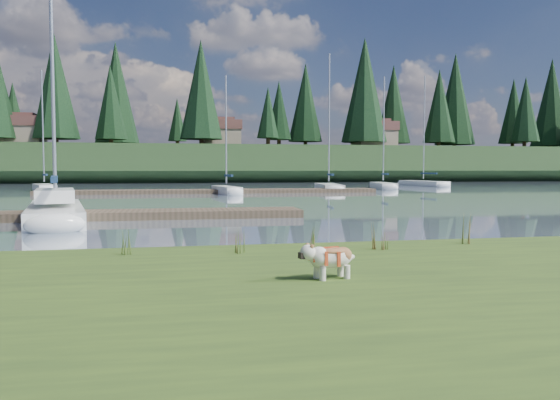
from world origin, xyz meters
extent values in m
plane|color=gray|center=(0.00, 30.00, 0.00)|extent=(200.00, 200.00, 0.00)
cube|color=#39531C|center=(0.00, -6.00, 0.17)|extent=(60.00, 9.00, 0.35)
cube|color=#1E3319|center=(0.00, 73.00, 2.50)|extent=(200.00, 20.00, 5.00)
cylinder|color=silver|center=(1.07, -5.28, 0.45)|extent=(0.09, 0.09, 0.19)
cylinder|color=silver|center=(1.04, -5.10, 0.45)|extent=(0.09, 0.09, 0.19)
cylinder|color=silver|center=(1.45, -5.21, 0.45)|extent=(0.09, 0.09, 0.19)
cylinder|color=silver|center=(1.42, -5.03, 0.45)|extent=(0.09, 0.09, 0.19)
ellipsoid|color=silver|center=(1.25, -5.15, 0.65)|extent=(0.68, 0.43, 0.30)
ellipsoid|color=#9C623A|center=(1.25, -5.15, 0.74)|extent=(0.49, 0.37, 0.11)
ellipsoid|color=silver|center=(0.88, -5.22, 0.74)|extent=(0.26, 0.27, 0.22)
cube|color=black|center=(0.78, -5.24, 0.70)|extent=(0.09, 0.12, 0.09)
cube|color=white|center=(-5.23, 8.65, 0.22)|extent=(3.29, 8.16, 0.70)
ellipsoid|color=white|center=(-5.98, 12.56, 0.22)|extent=(2.12, 2.46, 0.70)
cylinder|color=silver|center=(-5.36, 9.36, 6.83)|extent=(0.14, 0.14, 12.06)
cube|color=#172E4C|center=(-5.00, 7.49, 1.55)|extent=(0.88, 3.59, 0.20)
cube|color=white|center=(-5.14, 8.21, 0.95)|extent=(1.79, 3.08, 0.45)
cube|color=#4C3D2C|center=(-4.00, 9.00, 0.15)|extent=(16.00, 2.00, 0.30)
cube|color=#4C3D2C|center=(2.00, 30.00, 0.15)|extent=(26.00, 2.20, 0.30)
cube|color=white|center=(-11.83, 37.07, 0.22)|extent=(3.18, 6.17, 0.70)
ellipsoid|color=white|center=(-12.77, 39.95, 0.22)|extent=(1.77, 1.98, 0.70)
cylinder|color=silver|center=(-11.83, 37.07, 5.52)|extent=(0.12, 0.12, 9.44)
cube|color=#172E4C|center=(-11.57, 36.29, 1.40)|extent=(0.94, 2.35, 0.20)
cube|color=white|center=(2.97, 28.73, 0.22)|extent=(1.93, 5.27, 0.70)
ellipsoid|color=white|center=(2.58, 31.28, 0.22)|extent=(1.32, 1.56, 0.70)
cylinder|color=silver|center=(2.97, 28.73, 4.85)|extent=(0.12, 0.12, 8.10)
cube|color=#172E4C|center=(3.07, 28.04, 1.40)|extent=(0.51, 2.06, 0.20)
cube|color=white|center=(12.33, 33.29, 0.22)|extent=(2.56, 7.32, 0.70)
ellipsoid|color=white|center=(12.81, 36.84, 0.22)|extent=(1.81, 2.14, 0.70)
cylinder|color=silver|center=(12.33, 33.29, 6.31)|extent=(0.12, 0.12, 11.01)
cube|color=#172E4C|center=(12.21, 32.33, 1.40)|extent=(0.58, 2.85, 0.20)
cube|color=white|center=(18.77, 36.85, 0.22)|extent=(2.57, 6.54, 0.70)
ellipsoid|color=white|center=(19.35, 39.99, 0.22)|extent=(1.68, 1.96, 0.70)
cylinder|color=silver|center=(18.77, 36.85, 5.72)|extent=(0.12, 0.12, 9.84)
cube|color=#172E4C|center=(18.62, 35.99, 1.40)|extent=(0.65, 2.53, 0.20)
cube|color=white|center=(26.13, 43.51, 0.22)|extent=(2.65, 7.70, 0.70)
ellipsoid|color=white|center=(25.65, 47.25, 0.22)|extent=(1.89, 2.25, 0.70)
cylinder|color=silver|center=(26.13, 43.51, 6.43)|extent=(0.12, 0.12, 11.25)
cube|color=#172E4C|center=(26.26, 42.49, 1.40)|extent=(0.58, 3.00, 0.20)
cone|color=#475B23|center=(0.17, -2.61, 0.58)|extent=(0.03, 0.03, 0.46)
cone|color=brown|center=(0.28, -2.68, 0.53)|extent=(0.03, 0.03, 0.36)
cone|color=#475B23|center=(0.23, -2.58, 0.60)|extent=(0.03, 0.03, 0.50)
cone|color=brown|center=(0.31, -2.64, 0.51)|extent=(0.03, 0.03, 0.32)
cone|color=#475B23|center=(0.19, -2.69, 0.56)|extent=(0.03, 0.03, 0.41)
cone|color=#475B23|center=(1.77, -2.08, 0.59)|extent=(0.03, 0.03, 0.49)
cone|color=brown|center=(1.88, -2.15, 0.54)|extent=(0.03, 0.03, 0.39)
cone|color=#475B23|center=(1.83, -2.05, 0.62)|extent=(0.03, 0.03, 0.54)
cone|color=brown|center=(1.91, -2.11, 0.52)|extent=(0.03, 0.03, 0.34)
cone|color=#475B23|center=(1.79, -2.16, 0.57)|extent=(0.03, 0.03, 0.44)
cone|color=#475B23|center=(2.78, -2.56, 0.61)|extent=(0.03, 0.03, 0.53)
cone|color=brown|center=(2.89, -2.63, 0.56)|extent=(0.03, 0.03, 0.42)
cone|color=#475B23|center=(2.84, -2.53, 0.64)|extent=(0.03, 0.03, 0.58)
cone|color=brown|center=(2.92, -2.59, 0.53)|extent=(0.03, 0.03, 0.37)
cone|color=#475B23|center=(2.80, -2.64, 0.59)|extent=(0.03, 0.03, 0.47)
cone|color=#475B23|center=(-1.89, -2.38, 0.64)|extent=(0.03, 0.03, 0.57)
cone|color=brown|center=(-1.78, -2.45, 0.58)|extent=(0.03, 0.03, 0.46)
cone|color=#475B23|center=(-1.83, -2.35, 0.66)|extent=(0.03, 0.03, 0.63)
cone|color=brown|center=(-1.75, -2.41, 0.55)|extent=(0.03, 0.03, 0.40)
cone|color=#475B23|center=(-1.87, -2.46, 0.61)|extent=(0.03, 0.03, 0.51)
cone|color=#475B23|center=(2.97, -2.66, 0.52)|extent=(0.03, 0.03, 0.34)
cone|color=brown|center=(3.08, -2.73, 0.48)|extent=(0.03, 0.03, 0.27)
cone|color=#475B23|center=(3.03, -2.63, 0.53)|extent=(0.03, 0.03, 0.37)
cone|color=brown|center=(3.11, -2.69, 0.47)|extent=(0.03, 0.03, 0.24)
cone|color=#475B23|center=(2.99, -2.74, 0.50)|extent=(0.03, 0.03, 0.30)
cone|color=#475B23|center=(4.94, -2.22, 0.65)|extent=(0.03, 0.03, 0.60)
cone|color=brown|center=(5.05, -2.29, 0.59)|extent=(0.03, 0.03, 0.48)
cone|color=#475B23|center=(5.00, -2.19, 0.68)|extent=(0.03, 0.03, 0.66)
cone|color=brown|center=(5.08, -2.25, 0.56)|extent=(0.03, 0.03, 0.42)
cone|color=#475B23|center=(4.96, -2.30, 0.62)|extent=(0.03, 0.03, 0.54)
cube|color=#33281C|center=(0.00, -1.60, 0.07)|extent=(60.00, 0.50, 0.14)
cylinder|color=#382619|center=(-10.00, 72.00, 5.90)|extent=(0.60, 0.60, 1.80)
cone|color=black|center=(-10.00, 72.00, 11.75)|extent=(4.84, 4.84, 11.00)
cylinder|color=#382619|center=(3.00, 66.00, 5.90)|extent=(0.60, 0.60, 1.80)
cone|color=black|center=(3.00, 66.00, 13.10)|extent=(6.16, 6.16, 14.00)
cylinder|color=#382619|center=(15.00, 70.00, 5.90)|extent=(0.60, 0.60, 1.80)
cone|color=black|center=(15.00, 70.00, 10.85)|extent=(3.96, 3.96, 9.00)
cylinder|color=#382619|center=(28.00, 68.00, 5.90)|extent=(0.60, 0.60, 1.80)
cone|color=black|center=(28.00, 68.00, 14.00)|extent=(7.04, 7.04, 16.00)
cylinder|color=#382619|center=(42.00, 71.00, 5.90)|extent=(0.60, 0.60, 1.80)
cone|color=black|center=(42.00, 71.00, 12.20)|extent=(5.28, 5.28, 12.00)
cylinder|color=#382619|center=(55.00, 67.00, 5.90)|extent=(0.60, 0.60, 1.80)
cone|color=black|center=(55.00, 67.00, 11.52)|extent=(4.62, 4.62, 10.50)
cube|color=gray|center=(-22.00, 70.00, 6.40)|extent=(6.00, 5.00, 2.80)
cube|color=brown|center=(-22.00, 70.00, 8.50)|extent=(6.30, 5.30, 1.40)
cube|color=brown|center=(-22.00, 70.00, 9.30)|extent=(4.20, 3.60, 0.70)
cube|color=gray|center=(6.00, 71.00, 6.40)|extent=(6.00, 5.00, 2.80)
cube|color=brown|center=(6.00, 71.00, 8.50)|extent=(6.30, 5.30, 1.40)
cube|color=brown|center=(6.00, 71.00, 9.30)|extent=(4.20, 3.60, 0.70)
cube|color=gray|center=(30.00, 69.00, 6.40)|extent=(6.00, 5.00, 2.80)
cube|color=brown|center=(30.00, 69.00, 8.50)|extent=(6.30, 5.30, 1.40)
cube|color=brown|center=(30.00, 69.00, 9.30)|extent=(4.20, 3.60, 0.70)
camera|label=1|loc=(-0.94, -12.54, 1.91)|focal=35.00mm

